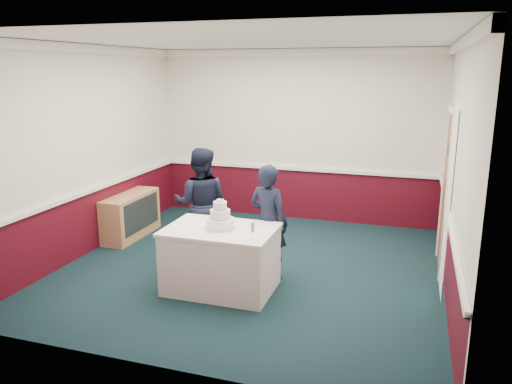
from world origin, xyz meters
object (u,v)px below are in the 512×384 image
(wedding_cake, at_px, (220,219))
(person_woman, at_px, (269,222))
(cake_table, at_px, (221,258))
(cake_knife, at_px, (212,233))
(champagne_flute, at_px, (253,228))
(sideboard, at_px, (131,216))
(person_man, at_px, (201,204))

(wedding_cake, relative_size, person_woman, 0.24)
(cake_table, relative_size, cake_knife, 6.00)
(cake_table, relative_size, wedding_cake, 3.63)
(wedding_cake, relative_size, cake_knife, 1.65)
(champagne_flute, distance_m, person_woman, 0.83)
(cake_table, bearing_deg, wedding_cake, 90.00)
(sideboard, xyz_separation_m, cake_table, (2.13, -1.42, 0.05))
(person_man, bearing_deg, sideboard, -31.56)
(wedding_cake, xyz_separation_m, person_woman, (0.45, 0.53, -0.15))
(wedding_cake, height_order, cake_knife, wedding_cake)
(cake_knife, xyz_separation_m, person_man, (-0.63, 1.10, 0.01))
(champagne_flute, xyz_separation_m, person_woman, (-0.05, 0.81, -0.18))
(sideboard, xyz_separation_m, cake_knife, (2.10, -1.62, 0.44))
(wedding_cake, bearing_deg, cake_table, -90.00)
(cake_knife, height_order, person_woman, person_woman)
(champagne_flute, xyz_separation_m, person_man, (-1.16, 1.18, -0.12))
(cake_knife, distance_m, champagne_flute, 0.55)
(champagne_flute, bearing_deg, cake_table, 150.75)
(wedding_cake, height_order, person_woman, person_woman)
(cake_table, bearing_deg, person_woman, 50.10)
(champagne_flute, distance_m, person_man, 1.66)
(cake_table, distance_m, person_man, 1.18)
(sideboard, distance_m, cake_knife, 2.70)
(cake_table, distance_m, cake_knife, 0.44)
(cake_knife, height_order, person_man, person_man)
(champagne_flute, height_order, person_man, person_man)
(wedding_cake, height_order, person_man, person_man)
(person_woman, bearing_deg, sideboard, -1.96)
(sideboard, relative_size, wedding_cake, 3.30)
(wedding_cake, bearing_deg, person_woman, 50.10)
(person_man, bearing_deg, wedding_cake, 114.14)
(cake_table, bearing_deg, sideboard, 146.28)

